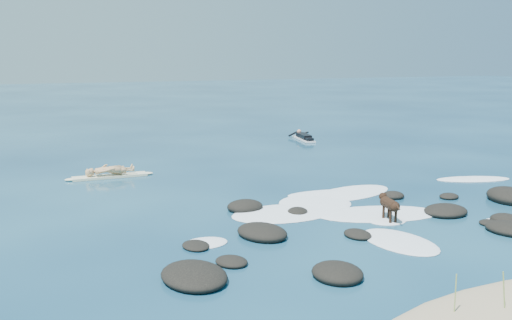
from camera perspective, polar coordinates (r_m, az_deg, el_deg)
name	(u,v)px	position (r m, az deg, el deg)	size (l,w,h in m)	color
ground	(352,209)	(17.46, 9.61, -4.83)	(160.00, 160.00, 0.00)	#0A2642
reef_rocks	(402,224)	(15.88, 14.36, -6.22)	(13.56, 6.73, 0.55)	black
breaking_foam	(374,208)	(17.65, 11.69, -4.70)	(13.41, 7.29, 0.12)	white
standing_surfer_rig	(109,158)	(22.00, -14.48, 0.16)	(3.28, 0.66, 1.87)	#EFE8BF
paddling_surfer_rig	(304,137)	(30.84, 4.78, 2.30)	(1.19, 2.68, 0.46)	white
dog	(389,204)	(16.23, 13.15, -4.29)	(0.40, 1.20, 0.76)	black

